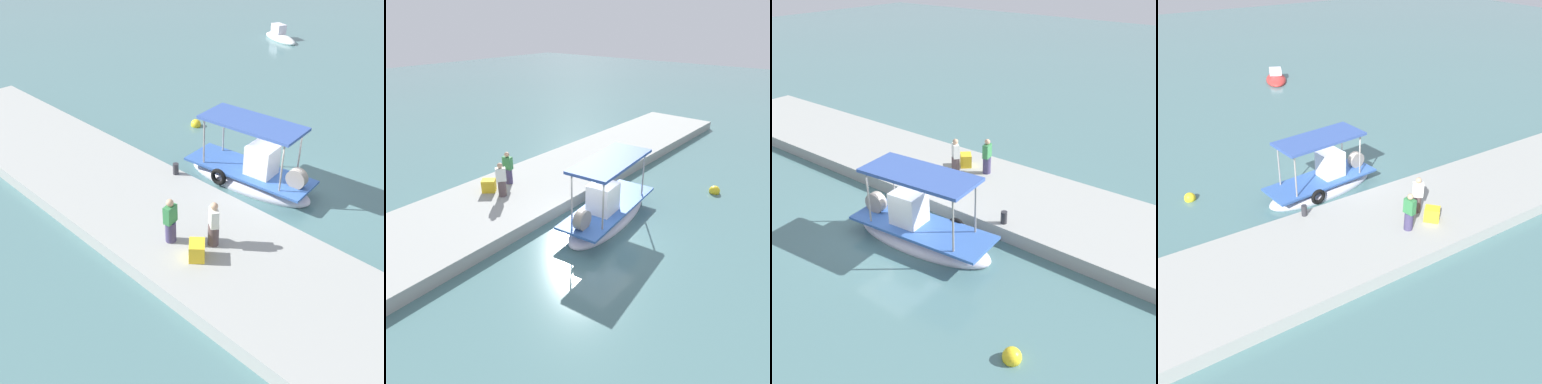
# 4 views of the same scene
# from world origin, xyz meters

# --- Properties ---
(ground_plane) EXTENTS (120.00, 120.00, 0.00)m
(ground_plane) POSITION_xyz_m (0.00, 0.00, 0.00)
(ground_plane) COLOR slate
(dock_quay) EXTENTS (36.00, 5.19, 0.56)m
(dock_quay) POSITION_xyz_m (0.00, -4.74, 0.28)
(dock_quay) COLOR #9EA19D
(dock_quay) RESTS_ON ground_plane
(main_fishing_boat) EXTENTS (5.83, 2.43, 3.18)m
(main_fishing_boat) POSITION_xyz_m (-1.05, -0.26, 0.48)
(main_fishing_boat) COLOR silver
(main_fishing_boat) RESTS_ON ground_plane
(fisherman_near_bollard) EXTENTS (0.52, 0.51, 1.63)m
(fisherman_near_bollard) POSITION_xyz_m (0.97, -4.78, 1.30)
(fisherman_near_bollard) COLOR #534344
(fisherman_near_bollard) RESTS_ON dock_quay
(fisherman_by_crate) EXTENTS (0.42, 0.50, 1.63)m
(fisherman_by_crate) POSITION_xyz_m (-0.16, -5.63, 1.30)
(fisherman_by_crate) COLOR #3F395F
(fisherman_by_crate) RESTS_ON dock_quay
(mooring_bollard) EXTENTS (0.24, 0.24, 0.48)m
(mooring_bollard) POSITION_xyz_m (-3.20, -2.48, 0.80)
(mooring_bollard) COLOR #2D2D33
(mooring_bollard) RESTS_ON dock_quay
(cargo_crate) EXTENTS (0.78, 0.79, 0.59)m
(cargo_crate) POSITION_xyz_m (1.06, -5.65, 0.85)
(cargo_crate) COLOR yellow
(cargo_crate) RESTS_ON dock_quay
(marker_buoy) EXTENTS (0.53, 0.53, 0.53)m
(marker_buoy) POSITION_xyz_m (-6.73, 2.36, 0.11)
(marker_buoy) COLOR yellow
(marker_buoy) RESTS_ON ground_plane
(moored_boat_near) EXTENTS (2.91, 4.11, 1.22)m
(moored_boat_near) POSITION_xyz_m (4.87, 18.08, 0.18)
(moored_boat_near) COLOR red
(moored_boat_near) RESTS_ON ground_plane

